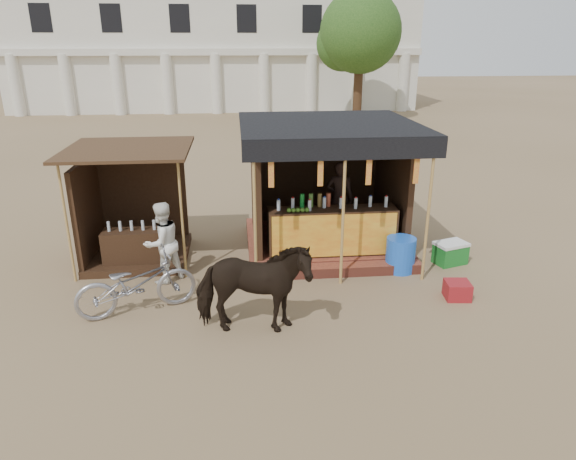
# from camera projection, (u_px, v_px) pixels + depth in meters

# --- Properties ---
(ground) EXTENTS (120.00, 120.00, 0.00)m
(ground) POSITION_uv_depth(u_px,v_px,m) (298.00, 328.00, 8.23)
(ground) COLOR #846B4C
(ground) RESTS_ON ground
(main_stall) EXTENTS (3.60, 3.61, 2.78)m
(main_stall) POSITION_uv_depth(u_px,v_px,m) (327.00, 204.00, 11.11)
(main_stall) COLOR brown
(main_stall) RESTS_ON ground
(secondary_stall) EXTENTS (2.40, 2.40, 2.38)m
(secondary_stall) POSITION_uv_depth(u_px,v_px,m) (129.00, 219.00, 10.66)
(secondary_stall) COLOR #321F12
(secondary_stall) RESTS_ON ground
(cow) EXTENTS (1.89, 1.00, 1.54)m
(cow) POSITION_uv_depth(u_px,v_px,m) (253.00, 288.00, 7.87)
(cow) COLOR black
(cow) RESTS_ON ground
(motorbike) EXTENTS (2.12, 1.31, 1.05)m
(motorbike) POSITION_uv_depth(u_px,v_px,m) (136.00, 284.00, 8.57)
(motorbike) COLOR #95959D
(motorbike) RESTS_ON ground
(bystander) EXTENTS (0.96, 0.95, 1.57)m
(bystander) POSITION_uv_depth(u_px,v_px,m) (162.00, 243.00, 9.61)
(bystander) COLOR white
(bystander) RESTS_ON ground
(blue_barrel) EXTENTS (0.66, 0.66, 0.70)m
(blue_barrel) POSITION_uv_depth(u_px,v_px,m) (400.00, 254.00, 10.20)
(blue_barrel) COLOR blue
(blue_barrel) RESTS_ON ground
(red_crate) EXTENTS (0.47, 0.44, 0.31)m
(red_crate) POSITION_uv_depth(u_px,v_px,m) (457.00, 290.00, 9.16)
(red_crate) COLOR maroon
(red_crate) RESTS_ON ground
(cooler) EXTENTS (0.74, 0.61, 0.46)m
(cooler) POSITION_uv_depth(u_px,v_px,m) (450.00, 253.00, 10.58)
(cooler) COLOR #197325
(cooler) RESTS_ON ground
(background_building) EXTENTS (26.00, 7.45, 8.18)m
(background_building) POSITION_uv_depth(u_px,v_px,m) (216.00, 46.00, 34.61)
(background_building) COLOR silver
(background_building) RESTS_ON ground
(tree) EXTENTS (4.50, 4.40, 7.00)m
(tree) POSITION_uv_depth(u_px,v_px,m) (356.00, 35.00, 27.84)
(tree) COLOR #382314
(tree) RESTS_ON ground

